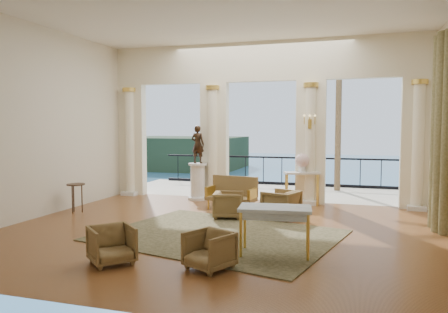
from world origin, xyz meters
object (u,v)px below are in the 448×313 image
(pedestal, at_px, (198,182))
(statue, at_px, (198,144))
(armchair_a, at_px, (112,243))
(armchair_b, at_px, (209,248))
(side_table, at_px, (76,188))
(console_table, at_px, (302,178))
(settee, at_px, (233,193))
(armchair_d, at_px, (229,204))
(game_table, at_px, (275,212))
(armchair_c, at_px, (281,203))

(pedestal, distance_m, statue, 1.10)
(armchair_a, bearing_deg, statue, 49.80)
(armchair_b, distance_m, pedestal, 6.24)
(armchair_a, bearing_deg, side_table, 84.69)
(armchair_a, relative_size, armchair_b, 1.04)
(console_table, xyz_separation_m, side_table, (-5.21, -2.75, -0.13))
(settee, bearing_deg, armchair_d, -69.75)
(side_table, bearing_deg, statue, 50.87)
(armchair_d, xyz_separation_m, pedestal, (-1.59, 2.20, 0.17))
(game_table, bearing_deg, side_table, 151.62)
(side_table, bearing_deg, game_table, -21.04)
(armchair_a, relative_size, console_table, 0.65)
(armchair_b, bearing_deg, settee, 127.64)
(armchair_b, height_order, console_table, console_table)
(armchair_c, xyz_separation_m, settee, (-1.40, 0.83, 0.05))
(statue, bearing_deg, armchair_b, 117.94)
(settee, height_order, statue, statue)
(pedestal, relative_size, console_table, 1.05)
(armchair_b, height_order, settee, settee)
(armchair_b, xyz_separation_m, armchair_c, (0.42, 3.83, 0.05))
(settee, bearing_deg, statue, 150.02)
(armchair_b, xyz_separation_m, armchair_d, (-0.77, 3.58, 0.02))
(settee, distance_m, statue, 2.13)
(armchair_c, height_order, console_table, console_table)
(settee, xyz_separation_m, statue, (-1.37, 1.11, 1.20))
(armchair_b, height_order, pedestal, pedestal)
(armchair_c, distance_m, statue, 3.61)
(armchair_a, relative_size, statue, 0.60)
(game_table, relative_size, side_table, 1.74)
(armchair_a, bearing_deg, armchair_b, -40.59)
(armchair_d, xyz_separation_m, side_table, (-3.79, -0.50, 0.28))
(settee, height_order, game_table, settee)
(armchair_d, relative_size, statue, 0.62)
(game_table, bearing_deg, armchair_c, 90.41)
(settee, height_order, side_table, settee)
(settee, height_order, console_table, console_table)
(armchair_a, xyz_separation_m, armchair_d, (0.77, 3.78, 0.01))
(settee, relative_size, pedestal, 1.26)
(armchair_c, relative_size, armchair_d, 1.09)
(armchair_b, distance_m, game_table, 1.35)
(armchair_c, relative_size, console_table, 0.73)
(armchair_b, height_order, armchair_c, armchair_c)
(game_table, bearing_deg, statue, 116.22)
(game_table, height_order, statue, statue)
(statue, xyz_separation_m, console_table, (3.01, 0.05, -0.87))
(game_table, relative_size, pedestal, 1.18)
(armchair_b, xyz_separation_m, console_table, (0.65, 5.83, 0.43))
(armchair_d, relative_size, pedestal, 0.64)
(armchair_c, height_order, side_table, armchair_c)
(armchair_c, bearing_deg, game_table, 26.92)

